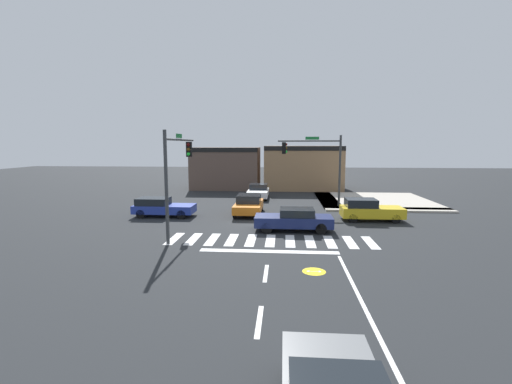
{
  "coord_description": "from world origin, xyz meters",
  "views": [
    {
      "loc": [
        0.67,
        -23.46,
        5.17
      ],
      "look_at": [
        -1.28,
        1.84,
        1.82
      ],
      "focal_mm": 25.14,
      "sensor_mm": 36.0,
      "label": 1
    }
  ],
  "objects": [
    {
      "name": "ground_plane",
      "position": [
        0.0,
        0.0,
        0.0
      ],
      "size": [
        120.0,
        120.0,
        0.0
      ],
      "primitive_type": "plane",
      "color": "#232628"
    },
    {
      "name": "crosswalk_near",
      "position": [
        -0.0,
        -4.5,
        0.0
      ],
      "size": [
        11.16,
        2.57,
        0.01
      ],
      "color": "silver",
      "rests_on": "ground_plane"
    },
    {
      "name": "lane_markings",
      "position": [
        1.11,
        -12.02,
        0.0
      ],
      "size": [
        6.8,
        20.25,
        0.01
      ],
      "color": "white",
      "rests_on": "ground_plane"
    },
    {
      "name": "bike_detector_marking",
      "position": [
        1.96,
        -9.16,
        0.0
      ],
      "size": [
        0.97,
        0.97,
        0.01
      ],
      "color": "yellow",
      "rests_on": "ground_plane"
    },
    {
      "name": "curb_corner_northeast",
      "position": [
        8.49,
        9.42,
        0.07
      ],
      "size": [
        10.0,
        10.6,
        0.15
      ],
      "color": "#B2AA9E",
      "rests_on": "ground_plane"
    },
    {
      "name": "storefront_row",
      "position": [
        -0.67,
        19.1,
        2.5
      ],
      "size": [
        17.37,
        6.89,
        5.04
      ],
      "color": "brown",
      "rests_on": "ground_plane"
    },
    {
      "name": "traffic_signal_southwest",
      "position": [
        -5.35,
        -3.47,
        4.11
      ],
      "size": [
        0.32,
        5.7,
        5.93
      ],
      "rotation": [
        0.0,
        0.0,
        1.57
      ],
      "color": "#383A3D",
      "rests_on": "ground_plane"
    },
    {
      "name": "traffic_signal_northeast",
      "position": [
        3.29,
        6.07,
        4.1
      ],
      "size": [
        5.14,
        0.32,
        5.94
      ],
      "rotation": [
        0.0,
        0.0,
        3.14
      ],
      "color": "#383A3D",
      "rests_on": "ground_plane"
    },
    {
      "name": "car_blue",
      "position": [
        -8.13,
        1.55,
        0.7
      ],
      "size": [
        4.32,
        1.84,
        1.36
      ],
      "color": "#23389E",
      "rests_on": "ground_plane"
    },
    {
      "name": "car_yellow",
      "position": [
        6.54,
        1.22,
        0.75
      ],
      "size": [
        4.11,
        1.82,
        1.5
      ],
      "color": "gold",
      "rests_on": "ground_plane"
    },
    {
      "name": "car_orange",
      "position": [
        -1.89,
        2.84,
        0.75
      ],
      "size": [
        1.93,
        4.43,
        1.48
      ],
      "rotation": [
        0.0,
        0.0,
        -1.57
      ],
      "color": "orange",
      "rests_on": "ground_plane"
    },
    {
      "name": "car_white",
      "position": [
        -1.75,
        10.89,
        0.68
      ],
      "size": [
        1.94,
        4.11,
        1.35
      ],
      "rotation": [
        0.0,
        0.0,
        -1.57
      ],
      "color": "white",
      "rests_on": "ground_plane"
    },
    {
      "name": "car_navy",
      "position": [
        1.34,
        -2.12,
        0.7
      ],
      "size": [
        4.65,
        1.78,
        1.36
      ],
      "rotation": [
        0.0,
        0.0,
        3.14
      ],
      "color": "#141E4C",
      "rests_on": "ground_plane"
    }
  ]
}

